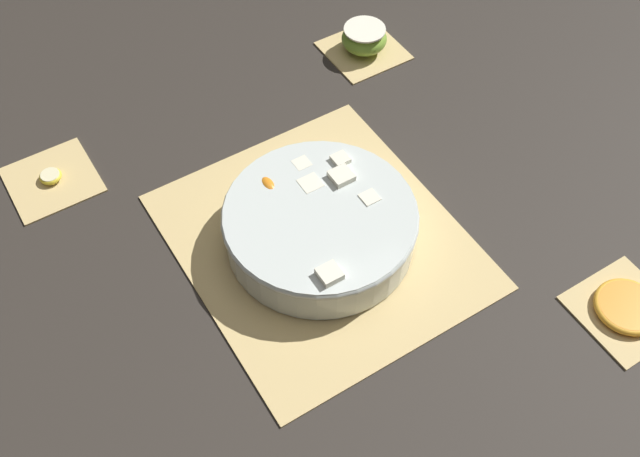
% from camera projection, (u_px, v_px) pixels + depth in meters
% --- Properties ---
extents(ground_plane, '(6.00, 6.00, 0.00)m').
position_uv_depth(ground_plane, '(320.00, 242.00, 1.07)').
color(ground_plane, '#2D2823').
extents(bamboo_mat_center, '(0.43, 0.38, 0.01)m').
position_uv_depth(bamboo_mat_center, '(320.00, 240.00, 1.07)').
color(bamboo_mat_center, '#D6B775').
rests_on(bamboo_mat_center, ground_plane).
extents(coaster_mat_near_left, '(0.13, 0.13, 0.01)m').
position_uv_depth(coaster_mat_near_left, '(625.00, 310.00, 1.00)').
color(coaster_mat_near_left, '#D6B775').
rests_on(coaster_mat_near_left, ground_plane).
extents(coaster_mat_near_right, '(0.13, 0.13, 0.01)m').
position_uv_depth(coaster_mat_near_right, '(364.00, 50.00, 1.32)').
color(coaster_mat_near_right, '#D6B775').
rests_on(coaster_mat_near_right, ground_plane).
extents(coaster_mat_far_right, '(0.13, 0.13, 0.01)m').
position_uv_depth(coaster_mat_far_right, '(52.00, 179.00, 1.14)').
color(coaster_mat_far_right, '#D6B775').
rests_on(coaster_mat_far_right, ground_plane).
extents(fruit_salad_bowl, '(0.27, 0.27, 0.07)m').
position_uv_depth(fruit_salad_bowl, '(320.00, 224.00, 1.04)').
color(fruit_salad_bowl, silver).
rests_on(fruit_salad_bowl, bamboo_mat_center).
extents(apple_half, '(0.08, 0.08, 0.04)m').
position_uv_depth(apple_half, '(364.00, 38.00, 1.30)').
color(apple_half, '#7FAD38').
rests_on(apple_half, coaster_mat_near_right).
extents(orange_slice_whole, '(0.09, 0.09, 0.01)m').
position_uv_depth(orange_slice_whole, '(627.00, 307.00, 1.00)').
color(orange_slice_whole, orange).
rests_on(orange_slice_whole, coaster_mat_near_left).
extents(banana_coin_single, '(0.03, 0.03, 0.01)m').
position_uv_depth(banana_coin_single, '(51.00, 176.00, 1.14)').
color(banana_coin_single, beige).
rests_on(banana_coin_single, coaster_mat_far_right).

